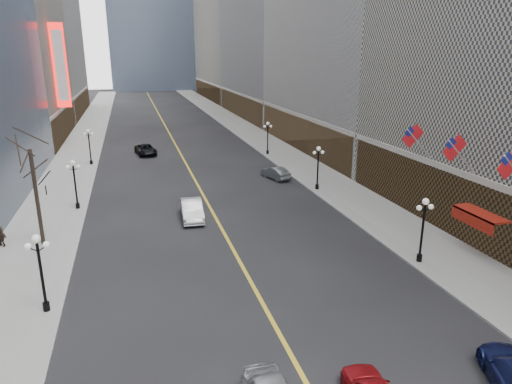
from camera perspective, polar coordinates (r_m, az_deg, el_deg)
sidewalk_east at (r=69.05m, az=2.25°, el=5.51°), size 6.00×230.00×0.15m
sidewalk_west at (r=66.36m, az=-21.53°, el=3.85°), size 6.00×230.00×0.15m
lane_line at (r=76.03m, az=-10.25°, el=6.27°), size 0.25×200.00×0.02m
bldg_east_c at (r=107.38m, az=4.90°, el=22.48°), size 26.60×40.60×48.80m
streetlamp_east_1 at (r=32.46m, az=20.17°, el=-3.72°), size 1.26×0.44×4.52m
streetlamp_east_2 at (r=47.53m, az=7.76°, el=3.57°), size 1.26×0.44×4.52m
streetlamp_east_3 at (r=64.13m, az=1.47°, el=7.20°), size 1.26×0.44×4.52m
streetlamp_west_1 at (r=27.32m, az=-25.38°, el=-8.27°), size 1.26×0.44×4.52m
streetlamp_west_2 at (r=44.18m, az=-21.73°, el=1.48°), size 1.26×0.44×4.52m
streetlamp_west_3 at (r=61.69m, az=-20.13°, el=5.78°), size 1.26×0.44×4.52m
flag_3 at (r=31.31m, az=29.40°, el=2.77°), size 2.87×0.12×2.87m
flag_4 at (r=34.93m, az=23.76°, el=4.80°), size 2.87×0.12×2.87m
flag_5 at (r=38.86m, az=19.20°, el=6.40°), size 2.87×0.12×2.87m
awning_c at (r=35.01m, az=25.98°, el=-2.62°), size 1.40×4.00×0.93m
theatre_marquee at (r=75.10m, az=-23.28°, el=14.29°), size 2.00×0.55×12.00m
tree_west_far at (r=35.99m, az=-26.21°, el=3.10°), size 3.60×3.60×7.92m
car_nb_mid at (r=39.81m, az=-8.01°, el=-2.21°), size 1.98×5.08×1.65m
car_nb_far at (r=66.48m, az=-13.61°, el=5.17°), size 3.24×5.55×1.45m
car_sb_far at (r=52.17m, az=2.45°, el=2.42°), size 2.64×4.46×1.39m
ped_west_far at (r=38.47m, az=-29.32°, el=-4.85°), size 1.39×1.19×1.54m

